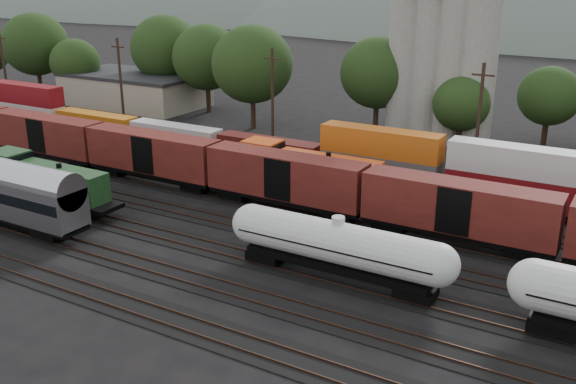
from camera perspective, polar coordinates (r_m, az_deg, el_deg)
The scene contains 11 objects.
ground at distance 53.53m, azimuth -2.67°, elevation -3.34°, with size 600.00×600.00×0.00m, color black.
tracks at distance 53.51m, azimuth -2.67°, elevation -3.29°, with size 180.00×33.20×0.20m.
green_locomotive at distance 62.38m, azimuth -21.23°, elevation 1.04°, with size 16.24×2.87×4.30m.
tank_car_a at distance 44.11m, azimuth 4.43°, elevation -4.74°, with size 16.88×3.02×4.42m.
orange_locomotive at distance 61.52m, azimuth 1.13°, elevation 2.15°, with size 17.32×2.89×4.33m.
boxcar_string at distance 65.41m, azimuth -11.96°, elevation 3.35°, with size 138.20×2.90×4.20m.
container_wall at distance 68.19m, azimuth -0.59°, elevation 3.65°, with size 160.00×2.60×5.80m.
grain_silo at distance 81.54m, azimuth 13.37°, elevation 12.17°, with size 13.40×5.00×29.00m.
industrial_sheds at distance 81.37m, azimuth 14.99°, elevation 5.79°, with size 119.38×17.26×5.10m.
tree_band at distance 85.26m, azimuth 6.37°, elevation 10.46°, with size 163.12×22.51×13.91m.
utility_poles at distance 70.42m, azimuth 7.04°, elevation 7.33°, with size 122.20×0.36×12.00m.
Camera 1 is at (26.95, -41.48, 20.45)m, focal length 40.00 mm.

